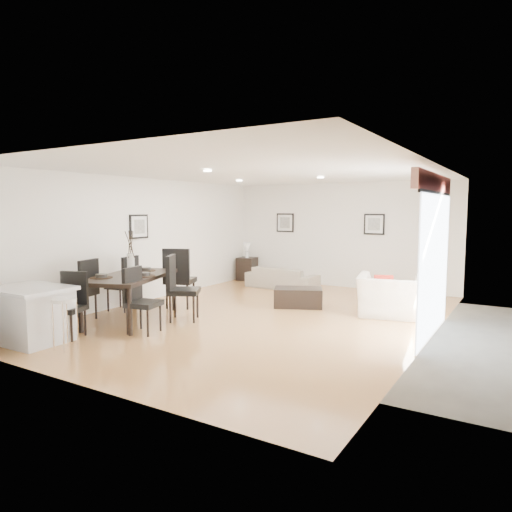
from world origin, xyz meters
The scene contains 26 objects.
ground centered at (0.00, 0.00, 0.00)m, with size 8.00×8.00×0.00m, color #AF8148.
wall_back centered at (0.00, 4.00, 1.35)m, with size 6.00×0.04×2.70m, color white.
wall_front centered at (0.00, -4.00, 1.35)m, with size 6.00×0.04×2.70m, color white.
wall_left centered at (-3.00, 0.00, 1.35)m, with size 0.04×8.00×2.70m, color white.
wall_right centered at (3.00, 0.00, 1.35)m, with size 0.04×8.00×2.70m, color white.
ceiling centered at (0.00, 0.00, 2.70)m, with size 6.00×8.00×0.02m, color white.
sofa centered at (-1.16, 2.97, 0.27)m, with size 1.85×0.72×0.54m, color #A09381.
armchair centered at (2.05, 1.30, 0.39)m, with size 1.20×1.05×0.78m, color white.
dining_table centered at (-1.89, -1.47, 0.75)m, with size 1.63×2.23×0.84m.
dining_chair_wnear centered at (-2.60, -1.95, 0.63)m, with size 0.61×0.61×1.13m.
dining_chair_wfar centered at (-2.60, -0.95, 0.61)m, with size 0.58×0.58×1.10m.
dining_chair_enear centered at (-1.18, -2.00, 0.60)m, with size 0.57×0.57×1.08m.
dining_chair_efar centered at (-1.18, -1.02, 0.67)m, with size 0.73×0.73×1.19m.
dining_chair_head centered at (-1.92, -2.73, 0.58)m, with size 0.59×0.59×1.03m.
dining_chair_foot centered at (-1.85, -0.23, 0.69)m, with size 0.72×0.72×1.24m.
vase centered at (-1.89, -1.47, 1.20)m, with size 0.88×1.43×0.81m.
coffee_table centered at (0.18, 1.16, 0.20)m, with size 0.98×0.59×0.39m, color black.
side_table centered at (-2.66, 3.66, 0.33)m, with size 0.49×0.49×0.65m, color black.
table_lamp centered at (-2.66, 3.66, 0.92)m, with size 0.22×0.22×0.41m.
cushion centered at (1.94, 1.19, 0.62)m, with size 0.34×0.11×0.34m, color maroon.
kitchen_island centered at (-2.23, -3.23, 0.43)m, with size 1.23×0.95×0.84m.
bar_stool centered at (-1.40, -3.23, 0.65)m, with size 0.34×0.34×0.75m.
framed_print_back_left centered at (-1.60, 3.97, 1.65)m, with size 0.52×0.04×0.52m.
framed_print_back_right centered at (0.90, 3.97, 1.65)m, with size 0.52×0.04×0.52m.
framed_print_left_wall centered at (-2.97, -0.20, 1.65)m, with size 0.04×0.52×0.52m.
sliding_door centered at (2.96, 0.30, 1.66)m, with size 0.12×2.70×2.57m.
Camera 1 is at (4.27, -7.29, 2.02)m, focal length 32.00 mm.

